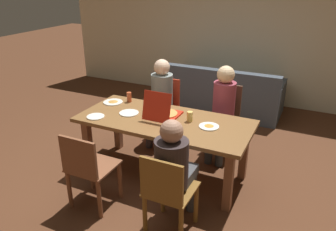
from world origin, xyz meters
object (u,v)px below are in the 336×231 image
person_1 (160,96)px  pizza_box_0 (163,113)px  chair_0 (167,192)px  plate_0 (209,126)px  chair_3 (88,168)px  chair_1 (165,108)px  drinking_glass_0 (190,117)px  chair_2 (224,117)px  drinking_glass_1 (129,97)px  dining_table (164,127)px  person_2 (222,106)px  plate_1 (129,113)px  person_0 (175,165)px  couch (221,95)px  plate_2 (96,117)px  plate_3 (113,102)px

person_1 → pizza_box_0: person_1 is taller
chair_0 → plate_0: 0.99m
chair_3 → chair_0: bearing=-1.0°
chair_0 → chair_1: bearing=116.8°
chair_3 → pizza_box_0: 1.09m
chair_0 → drinking_glass_0: chair_0 is taller
chair_2 → person_1: bearing=-172.3°
drinking_glass_1 → dining_table: bearing=-25.2°
chair_1 → chair_2: 0.91m
person_2 → plate_1: 1.21m
person_0 → couch: 3.13m
chair_1 → person_0: bearing=-61.1°
plate_2 → drinking_glass_1: (0.09, 0.60, 0.06)m
chair_1 → plate_3: 0.84m
couch → chair_3: bearing=-97.7°
chair_2 → plate_1: (-0.94, -0.89, 0.23)m
chair_0 → couch: chair_0 is taller
plate_0 → plate_1: 1.00m
chair_0 → couch: (-0.47, 3.22, -0.19)m
chair_1 → chair_3: size_ratio=1.05×
chair_3 → plate_0: size_ratio=3.87×
person_1 → plate_0: bearing=-36.6°
plate_0 → plate_3: size_ratio=0.88×
plate_3 → drinking_glass_0: drinking_glass_0 is taller
person_0 → plate_2: size_ratio=5.55×
plate_0 → couch: bearing=103.1°
chair_1 → couch: 1.50m
chair_1 → person_2: size_ratio=0.73×
person_1 → couch: (0.43, 1.56, -0.44)m
plate_3 → chair_1: bearing=58.2°
plate_2 → drinking_glass_1: bearing=81.1°
chair_1 → person_2: person_2 is taller
chair_0 → pizza_box_0: bearing=118.1°
pizza_box_0 → person_1: bearing=119.3°
pizza_box_0 → drinking_glass_0: bearing=2.5°
person_1 → chair_2: person_1 is taller
chair_0 → pizza_box_0: 1.16m
couch → chair_1: bearing=-107.0°
person_0 → chair_3: size_ratio=1.34×
chair_0 → plate_3: (-1.33, 1.11, 0.28)m
plate_2 → couch: (0.77, 2.59, -0.46)m
drinking_glass_0 → couch: 2.30m
dining_table → person_1: bearing=119.8°
chair_2 → chair_3: size_ratio=1.10×
drinking_glass_0 → dining_table: bearing=-164.6°
person_1 → drinking_glass_1: (-0.24, -0.43, 0.08)m
person_2 → drinking_glass_0: person_2 is taller
plate_0 → plate_1: plate_0 is taller
chair_1 → chair_2: (0.91, -0.01, 0.03)m
person_2 → couch: person_2 is taller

